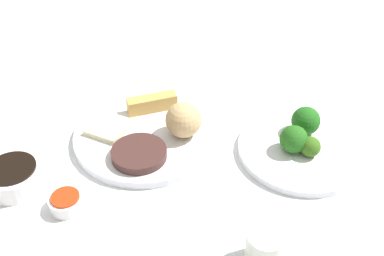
{
  "coord_description": "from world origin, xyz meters",
  "views": [
    {
      "loc": [
        -0.5,
        -0.47,
        0.61
      ],
      "look_at": [
        0.06,
        -0.06,
        0.06
      ],
      "focal_mm": 43.6,
      "sensor_mm": 36.0,
      "label": 1
    }
  ],
  "objects_px": {
    "broccoli_plate": "(300,150)",
    "teacup": "(265,248)",
    "main_plate": "(147,135)",
    "soy_sauce_bowl": "(14,177)",
    "sauce_ramekin_sweet_and_sour": "(66,203)"
  },
  "relations": [
    {
      "from": "broccoli_plate",
      "to": "sauce_ramekin_sweet_and_sour",
      "type": "xyz_separation_m",
      "value": [
        -0.36,
        0.25,
        0.0
      ]
    },
    {
      "from": "soy_sauce_bowl",
      "to": "main_plate",
      "type": "bearing_deg",
      "value": -23.51
    },
    {
      "from": "sauce_ramekin_sweet_and_sour",
      "to": "soy_sauce_bowl",
      "type": "bearing_deg",
      "value": 98.43
    },
    {
      "from": "teacup",
      "to": "sauce_ramekin_sweet_and_sour",
      "type": "bearing_deg",
      "value": 107.75
    },
    {
      "from": "broccoli_plate",
      "to": "teacup",
      "type": "xyz_separation_m",
      "value": [
        -0.26,
        -0.06,
        0.02
      ]
    },
    {
      "from": "main_plate",
      "to": "teacup",
      "type": "distance_m",
      "value": 0.35
    },
    {
      "from": "broccoli_plate",
      "to": "sauce_ramekin_sweet_and_sour",
      "type": "distance_m",
      "value": 0.44
    },
    {
      "from": "main_plate",
      "to": "teacup",
      "type": "xyz_separation_m",
      "value": [
        -0.12,
        -0.33,
        0.02
      ]
    },
    {
      "from": "sauce_ramekin_sweet_and_sour",
      "to": "teacup",
      "type": "xyz_separation_m",
      "value": [
        0.1,
        -0.32,
        0.02
      ]
    },
    {
      "from": "soy_sauce_bowl",
      "to": "sauce_ramekin_sweet_and_sour",
      "type": "bearing_deg",
      "value": -81.57
    },
    {
      "from": "main_plate",
      "to": "soy_sauce_bowl",
      "type": "bearing_deg",
      "value": 156.49
    },
    {
      "from": "main_plate",
      "to": "broccoli_plate",
      "type": "xyz_separation_m",
      "value": [
        0.14,
        -0.27,
        -0.0
      ]
    },
    {
      "from": "soy_sauce_bowl",
      "to": "teacup",
      "type": "xyz_separation_m",
      "value": [
        0.12,
        -0.43,
        0.01
      ]
    },
    {
      "from": "main_plate",
      "to": "soy_sauce_bowl",
      "type": "distance_m",
      "value": 0.26
    },
    {
      "from": "sauce_ramekin_sweet_and_sour",
      "to": "teacup",
      "type": "relative_size",
      "value": 0.97
    }
  ]
}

